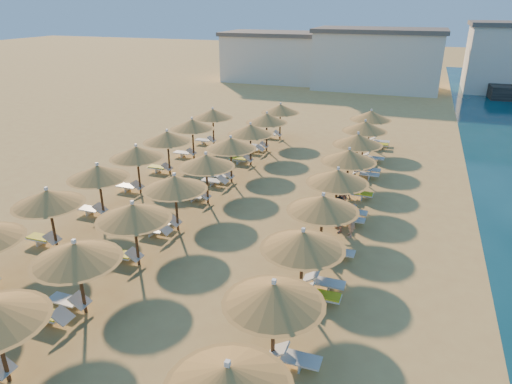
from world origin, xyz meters
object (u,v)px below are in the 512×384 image
at_px(parasol_row_west, 175,184).
at_px(beachgoer_c, 342,196).
at_px(beachgoer_a, 351,220).
at_px(parasol_row_east, 323,204).
at_px(beachgoer_b, 338,214).

xyz_separation_m(parasol_row_west, beachgoer_c, (7.11, 4.78, -1.53)).
bearing_deg(beachgoer_a, parasol_row_east, -37.60).
relative_size(parasol_row_west, beachgoer_b, 20.63).
relative_size(parasol_row_east, beachgoer_c, 20.73).
height_order(parasol_row_west, beachgoer_a, parasol_row_west).
relative_size(parasol_row_east, beachgoer_b, 20.63).
bearing_deg(beachgoer_b, beachgoer_a, 43.08).
bearing_deg(beachgoer_c, parasol_row_east, -60.00).
height_order(parasol_row_west, beachgoer_c, parasol_row_west).
bearing_deg(beachgoer_c, parasol_row_west, -114.88).
bearing_deg(parasol_row_west, parasol_row_east, 0.00).
bearing_deg(beachgoer_b, parasol_row_west, -94.58).
bearing_deg(beachgoer_c, beachgoer_a, -40.23).
height_order(beachgoer_a, beachgoer_b, beachgoer_b).
height_order(parasol_row_east, beachgoer_b, parasol_row_east).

